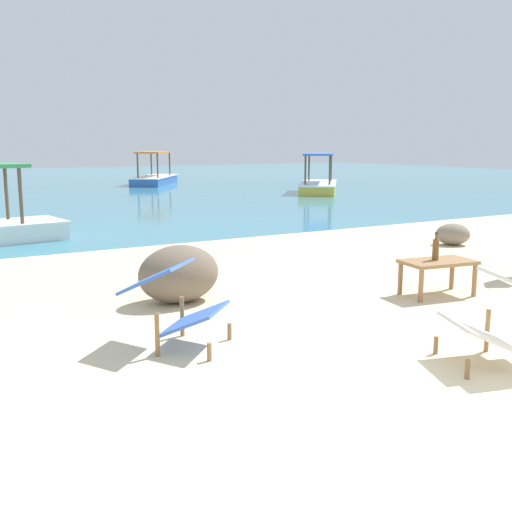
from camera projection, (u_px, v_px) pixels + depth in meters
water_surface at (1, 189)px, 22.45m from camera, size 60.00×36.00×0.03m
low_bench_table at (438, 266)px, 6.53m from camera, size 0.82×0.55×0.38m
bottle at (436, 249)px, 6.51m from camera, size 0.07×0.07×0.30m
deck_chair_near at (501, 313)px, 4.49m from camera, size 0.91×0.79×0.68m
deck_chair_far at (176, 299)px, 4.87m from camera, size 0.92×0.92×0.68m
shore_rock_large at (179, 274)px, 6.25m from camera, size 0.91×0.68×0.59m
shore_rock_medium at (453, 234)px, 9.80m from camera, size 0.67×0.66×0.35m
boat_yellow at (319, 184)px, 20.67m from camera, size 3.19×3.60×1.29m
boat_blue at (155, 177)px, 24.65m from camera, size 3.04×3.67×1.29m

